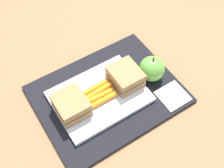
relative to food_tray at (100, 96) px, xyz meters
The scene contains 8 objects.
ground_plane 0.03m from the food_tray, ahead, with size 2.40×2.40×0.00m, color olive.
lunchbag_mat 0.03m from the food_tray, ahead, with size 0.36×0.28×0.01m, color black.
food_tray is the anchor object (origin of this frame).
sandwich_half_left 0.08m from the food_tray, behind, with size 0.07×0.08×0.04m.
sandwich_half_right 0.08m from the food_tray, ahead, with size 0.07×0.08×0.04m.
carrot_sticks_bundle 0.01m from the food_tray, behind, with size 0.08×0.06×0.02m.
apple 0.15m from the food_tray, ahead, with size 0.07×0.07×0.08m.
paper_napkin 0.19m from the food_tray, 31.25° to the right, with size 0.07×0.07×0.00m, color white.
Camera 1 is at (-0.21, -0.35, 0.63)m, focal length 46.09 mm.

